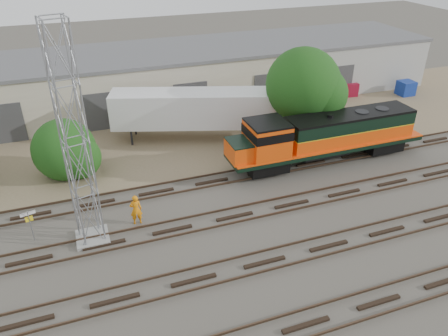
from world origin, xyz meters
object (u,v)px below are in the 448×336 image
object	(u,v)px
signal_tower	(76,145)
worker	(136,210)
semi_trailer	(199,110)
locomotive	(325,136)

from	to	relation	value
signal_tower	worker	size ratio (longest dim) A/B	6.24
semi_trailer	worker	bearing A→B (deg)	-106.80
worker	signal_tower	bearing A→B (deg)	15.32
worker	semi_trailer	distance (m)	12.57
signal_tower	worker	distance (m)	5.80
locomotive	worker	bearing A→B (deg)	-168.54
signal_tower	semi_trailer	distance (m)	15.07
signal_tower	semi_trailer	size ratio (longest dim) A/B	0.90
signal_tower	worker	bearing A→B (deg)	13.10
locomotive	signal_tower	bearing A→B (deg)	-168.29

